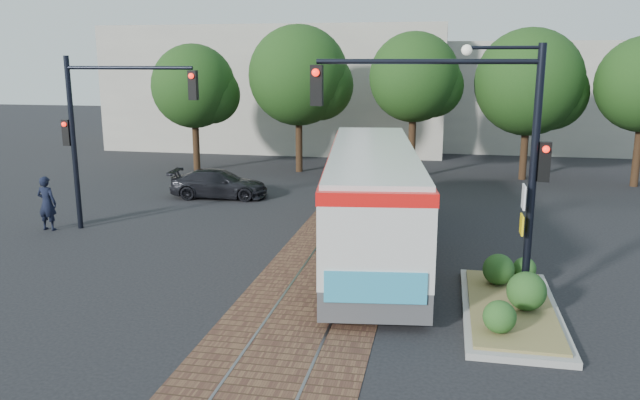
{
  "coord_description": "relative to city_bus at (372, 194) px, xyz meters",
  "views": [
    {
      "loc": [
        3.1,
        -15.37,
        5.84
      ],
      "look_at": [
        -0.62,
        3.15,
        1.6
      ],
      "focal_mm": 35.0,
      "sensor_mm": 36.0,
      "label": 1
    }
  ],
  "objects": [
    {
      "name": "officer",
      "position": [
        -11.42,
        0.18,
        -0.85
      ],
      "size": [
        0.72,
        0.49,
        1.92
      ],
      "primitive_type": "imported",
      "rotation": [
        0.0,
        0.0,
        3.1
      ],
      "color": "black",
      "rests_on": "ground"
    },
    {
      "name": "city_bus",
      "position": [
        0.0,
        0.0,
        0.0
      ],
      "size": [
        4.15,
        12.37,
        3.25
      ],
      "rotation": [
        0.0,
        0.0,
        0.13
      ],
      "color": "#434346",
      "rests_on": "ground"
    },
    {
      "name": "signal_pole_left",
      "position": [
        -9.34,
        0.63,
        2.05
      ],
      "size": [
        4.99,
        0.34,
        6.0
      ],
      "color": "black",
      "rests_on": "ground"
    },
    {
      "name": "tree_row",
      "position": [
        0.23,
        13.05,
        3.04
      ],
      "size": [
        26.4,
        5.6,
        7.67
      ],
      "color": "#382314",
      "rests_on": "ground"
    },
    {
      "name": "warehouses",
      "position": [
        -1.5,
        25.38,
        2.0
      ],
      "size": [
        40.0,
        13.0,
        8.0
      ],
      "color": "#ADA899",
      "rests_on": "ground"
    },
    {
      "name": "ground",
      "position": [
        -0.98,
        -3.37,
        -1.81
      ],
      "size": [
        120.0,
        120.0,
        0.0
      ],
      "primitive_type": "plane",
      "color": "black",
      "rests_on": "ground"
    },
    {
      "name": "parked_car",
      "position": [
        -7.4,
        6.43,
        -1.2
      ],
      "size": [
        4.33,
        2.05,
        1.22
      ],
      "primitive_type": "imported",
      "rotation": [
        0.0,
        0.0,
        1.65
      ],
      "color": "black",
      "rests_on": "ground"
    },
    {
      "name": "traffic_island",
      "position": [
        3.84,
        -4.26,
        -1.48
      ],
      "size": [
        2.2,
        5.2,
        1.13
      ],
      "color": "gray",
      "rests_on": "ground"
    },
    {
      "name": "trackbed",
      "position": [
        -0.98,
        0.63,
        -1.81
      ],
      "size": [
        3.6,
        40.0,
        0.02
      ],
      "color": "brown",
      "rests_on": "ground"
    },
    {
      "name": "signal_pole_main",
      "position": [
        2.89,
        -4.17,
        2.35
      ],
      "size": [
        5.49,
        0.46,
        6.0
      ],
      "color": "black",
      "rests_on": "ground"
    }
  ]
}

